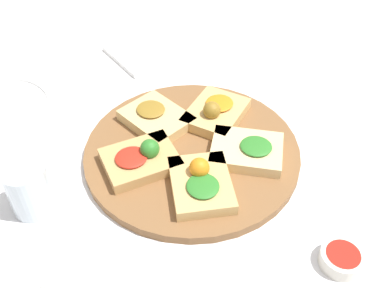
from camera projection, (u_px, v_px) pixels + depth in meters
ground_plane at (192, 155)px, 0.79m from camera, size 3.00×3.00×0.00m
serving_board at (192, 152)px, 0.79m from camera, size 0.38×0.38×0.02m
focaccia_slice_0 at (215, 112)px, 0.83m from camera, size 0.13×0.14×0.05m
focaccia_slice_1 at (156, 118)px, 0.82m from camera, size 0.12×0.09×0.03m
focaccia_slice_2 at (141, 159)px, 0.74m from camera, size 0.13×0.14×0.05m
focaccia_slice_3 at (201, 183)px, 0.71m from camera, size 0.15×0.14×0.05m
focaccia_slice_4 at (247, 150)px, 0.76m from camera, size 0.15×0.15×0.03m
water_glass at (29, 189)px, 0.68m from camera, size 0.07×0.07×0.09m
napkin_stack at (141, 54)px, 1.02m from camera, size 0.16×0.14×0.01m
dipping_bowl at (343, 257)px, 0.63m from camera, size 0.06×0.06×0.02m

